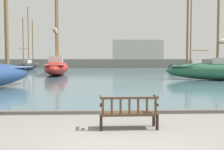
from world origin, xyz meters
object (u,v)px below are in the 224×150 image
park_bench (129,112)px  sailboat_nearest_port (28,65)px  sailboat_far_port (56,65)px  sailboat_mid_starboard (221,69)px  sailboat_mid_port (192,66)px

park_bench → sailboat_nearest_port: (-12.58, 37.79, 0.44)m
sailboat_nearest_port → sailboat_far_port: size_ratio=0.75×
sailboat_nearest_port → sailboat_mid_starboard: bearing=-44.9°
park_bench → sailboat_far_port: 25.28m
park_bench → sailboat_mid_starboard: 18.43m
sailboat_nearest_port → sailboat_mid_starboard: sailboat_nearest_port is taller
park_bench → sailboat_nearest_port: sailboat_nearest_port is taller
sailboat_mid_starboard → sailboat_far_port: 17.64m
sailboat_mid_starboard → sailboat_mid_port: size_ratio=0.96×
sailboat_mid_port → sailboat_far_port: (-17.97, -7.24, 0.30)m
park_bench → sailboat_mid_port: size_ratio=0.16×
sailboat_mid_port → sailboat_far_port: size_ratio=0.77×
park_bench → sailboat_mid_starboard: (9.39, 15.85, 0.56)m
sailboat_mid_starboard → sailboat_nearest_port: bearing=135.1°
park_bench → sailboat_mid_starboard: sailboat_mid_starboard is taller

